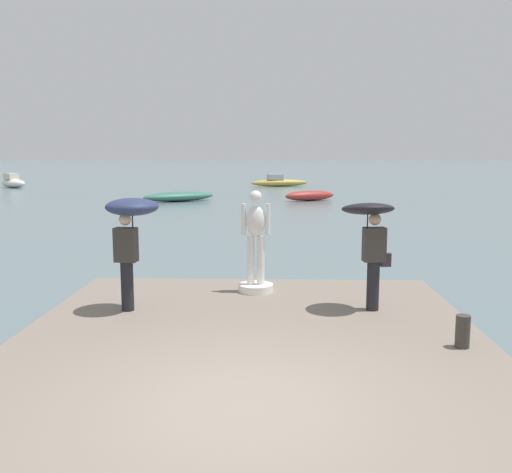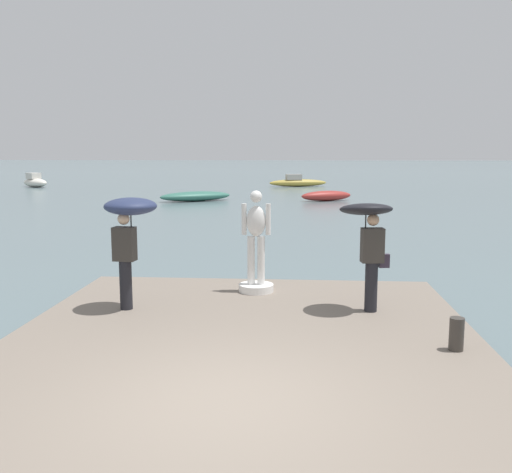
{
  "view_description": "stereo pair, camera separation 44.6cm",
  "coord_description": "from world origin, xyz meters",
  "px_view_note": "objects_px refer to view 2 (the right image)",
  "views": [
    {
      "loc": [
        0.37,
        -6.01,
        3.17
      ],
      "look_at": [
        0.0,
        4.91,
        1.55
      ],
      "focal_mm": 39.72,
      "sensor_mm": 36.0,
      "label": 1
    },
    {
      "loc": [
        0.81,
        -5.99,
        3.17
      ],
      "look_at": [
        0.0,
        4.91,
        1.55
      ],
      "focal_mm": 39.72,
      "sensor_mm": 36.0,
      "label": 2
    }
  ],
  "objects_px": {
    "boat_far": "(297,182)",
    "boat_near": "(35,182)",
    "mooring_bollard": "(457,334)",
    "boat_mid": "(196,196)",
    "onlooker_left": "(129,222)",
    "statue_white_figure": "(256,252)",
    "onlooker_right": "(369,229)",
    "boat_leftward": "(326,196)"
  },
  "relations": [
    {
      "from": "onlooker_right",
      "to": "boat_far",
      "type": "distance_m",
      "value": 44.17
    },
    {
      "from": "statue_white_figure",
      "to": "boat_far",
      "type": "bearing_deg",
      "value": 89.0
    },
    {
      "from": "boat_near",
      "to": "boat_far",
      "type": "height_order",
      "value": "boat_near"
    },
    {
      "from": "onlooker_left",
      "to": "boat_mid",
      "type": "bearing_deg",
      "value": 97.93
    },
    {
      "from": "statue_white_figure",
      "to": "onlooker_right",
      "type": "distance_m",
      "value": 2.5
    },
    {
      "from": "boat_mid",
      "to": "boat_near",
      "type": "bearing_deg",
      "value": 141.47
    },
    {
      "from": "onlooker_right",
      "to": "mooring_bollard",
      "type": "bearing_deg",
      "value": -62.15
    },
    {
      "from": "onlooker_left",
      "to": "boat_far",
      "type": "distance_m",
      "value": 44.42
    },
    {
      "from": "boat_leftward",
      "to": "statue_white_figure",
      "type": "bearing_deg",
      "value": -95.76
    },
    {
      "from": "onlooker_right",
      "to": "mooring_bollard",
      "type": "relative_size",
      "value": 4.14
    },
    {
      "from": "boat_mid",
      "to": "statue_white_figure",
      "type": "bearing_deg",
      "value": -77.09
    },
    {
      "from": "boat_near",
      "to": "boat_mid",
      "type": "xyz_separation_m",
      "value": [
        17.68,
        -14.08,
        -0.18
      ]
    },
    {
      "from": "mooring_bollard",
      "to": "boat_near",
      "type": "relative_size",
      "value": 0.13
    },
    {
      "from": "statue_white_figure",
      "to": "boat_mid",
      "type": "bearing_deg",
      "value": 102.91
    },
    {
      "from": "statue_white_figure",
      "to": "boat_near",
      "type": "relative_size",
      "value": 0.58
    },
    {
      "from": "mooring_bollard",
      "to": "boat_mid",
      "type": "distance_m",
      "value": 30.52
    },
    {
      "from": "onlooker_left",
      "to": "boat_mid",
      "type": "xyz_separation_m",
      "value": [
        -3.81,
        27.38,
        -1.65
      ]
    },
    {
      "from": "onlooker_left",
      "to": "boat_mid",
      "type": "distance_m",
      "value": 27.69
    },
    {
      "from": "boat_mid",
      "to": "boat_far",
      "type": "height_order",
      "value": "boat_far"
    },
    {
      "from": "statue_white_figure",
      "to": "onlooker_left",
      "type": "relative_size",
      "value": 1.02
    },
    {
      "from": "mooring_bollard",
      "to": "boat_leftward",
      "type": "relative_size",
      "value": 0.13
    },
    {
      "from": "mooring_bollard",
      "to": "boat_near",
      "type": "bearing_deg",
      "value": 121.7
    },
    {
      "from": "onlooker_right",
      "to": "boat_leftward",
      "type": "xyz_separation_m",
      "value": [
        0.65,
        28.01,
        -1.52
      ]
    },
    {
      "from": "onlooker_left",
      "to": "mooring_bollard",
      "type": "relative_size",
      "value": 4.21
    },
    {
      "from": "statue_white_figure",
      "to": "boat_mid",
      "type": "xyz_separation_m",
      "value": [
        -5.95,
        25.93,
        -0.89
      ]
    },
    {
      "from": "onlooker_left",
      "to": "onlooker_right",
      "type": "bearing_deg",
      "value": 2.39
    },
    {
      "from": "boat_far",
      "to": "boat_leftward",
      "type": "height_order",
      "value": "boat_far"
    },
    {
      "from": "boat_near",
      "to": "boat_mid",
      "type": "height_order",
      "value": "boat_near"
    },
    {
      "from": "onlooker_left",
      "to": "boat_near",
      "type": "distance_m",
      "value": 46.72
    },
    {
      "from": "boat_leftward",
      "to": "boat_near",
      "type": "bearing_deg",
      "value": 153.24
    },
    {
      "from": "statue_white_figure",
      "to": "mooring_bollard",
      "type": "bearing_deg",
      "value": -46.26
    },
    {
      "from": "statue_white_figure",
      "to": "onlooker_right",
      "type": "relative_size",
      "value": 1.04
    },
    {
      "from": "boat_far",
      "to": "boat_near",
      "type": "bearing_deg",
      "value": -173.35
    },
    {
      "from": "boat_near",
      "to": "onlooker_left",
      "type": "bearing_deg",
      "value": -62.59
    },
    {
      "from": "onlooker_left",
      "to": "boat_mid",
      "type": "height_order",
      "value": "onlooker_left"
    },
    {
      "from": "mooring_bollard",
      "to": "boat_far",
      "type": "bearing_deg",
      "value": 92.9
    },
    {
      "from": "onlooker_right",
      "to": "boat_near",
      "type": "distance_m",
      "value": 48.64
    },
    {
      "from": "mooring_bollard",
      "to": "boat_mid",
      "type": "xyz_separation_m",
      "value": [
        -9.02,
        29.15,
        -0.32
      ]
    },
    {
      "from": "mooring_bollard",
      "to": "boat_far",
      "type": "xyz_separation_m",
      "value": [
        -2.33,
        46.07,
        -0.22
      ]
    },
    {
      "from": "boat_mid",
      "to": "boat_far",
      "type": "distance_m",
      "value": 18.2
    },
    {
      "from": "mooring_bollard",
      "to": "boat_leftward",
      "type": "xyz_separation_m",
      "value": [
        -0.38,
        29.96,
        -0.3
      ]
    },
    {
      "from": "statue_white_figure",
      "to": "mooring_bollard",
      "type": "xyz_separation_m",
      "value": [
        3.08,
        -3.22,
        -0.57
      ]
    }
  ]
}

